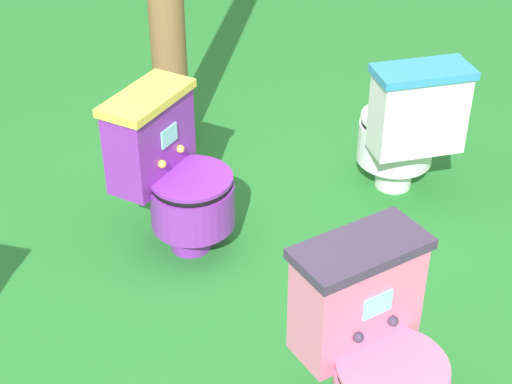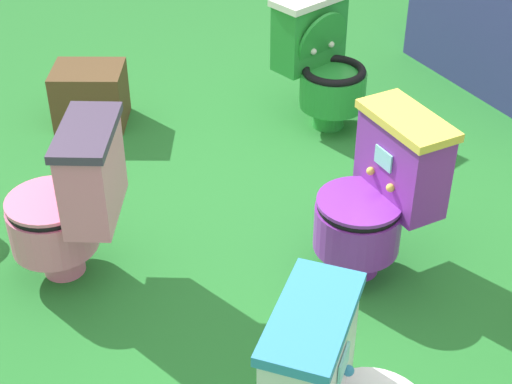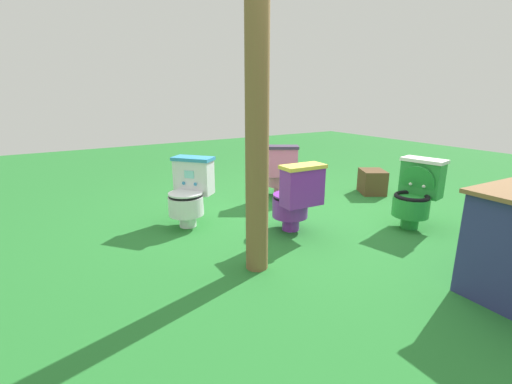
{
  "view_description": "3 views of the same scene",
  "coord_description": "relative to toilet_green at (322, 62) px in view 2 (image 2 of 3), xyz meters",
  "views": [
    {
      "loc": [
        -2.19,
        -1.41,
        2.25
      ],
      "look_at": [
        0.19,
        -0.26,
        0.46
      ],
      "focal_mm": 56.69,
      "sensor_mm": 36.0,
      "label": 1
    },
    {
      "loc": [
        2.33,
        -1.63,
        2.26
      ],
      "look_at": [
        0.12,
        -0.31,
        0.47
      ],
      "focal_mm": 55.0,
      "sensor_mm": 36.0,
      "label": 2
    },
    {
      "loc": [
        2.46,
        2.91,
        1.4
      ],
      "look_at": [
        0.39,
        -0.42,
        0.3
      ],
      "focal_mm": 25.05,
      "sensor_mm": 36.0,
      "label": 3
    }
  ],
  "objects": [
    {
      "name": "toilet_purple",
      "position": [
        1.19,
        -0.54,
        -0.0
      ],
      "size": [
        0.44,
        0.51,
        0.73
      ],
      "rotation": [
        0.0,
        0.0,
        3.09
      ],
      "color": "purple",
      "rests_on": "ground"
    },
    {
      "name": "ground",
      "position": [
        0.9,
        -0.72,
        -0.37
      ],
      "size": [
        14.0,
        14.0,
        0.0
      ],
      "primitive_type": "plane",
      "color": "#26752D"
    },
    {
      "name": "toilet_green",
      "position": [
        0.0,
        0.0,
        0.0
      ],
      "size": [
        0.56,
        0.49,
        0.73
      ],
      "rotation": [
        0.0,
        0.0,
        4.91
      ],
      "color": "green",
      "rests_on": "ground"
    },
    {
      "name": "toilet_pink",
      "position": [
        0.56,
        -1.66,
        -0.0
      ],
      "size": [
        0.6,
        0.63,
        0.73
      ],
      "rotation": [
        0.0,
        0.0,
        2.57
      ],
      "color": "pink",
      "rests_on": "ground"
    },
    {
      "name": "small_crate",
      "position": [
        -0.66,
        -1.13,
        -0.21
      ],
      "size": [
        0.48,
        0.5,
        0.34
      ],
      "primitive_type": "cube",
      "rotation": [
        0.0,
        0.0,
        1.02
      ],
      "color": "brown",
      "rests_on": "ground"
    }
  ]
}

